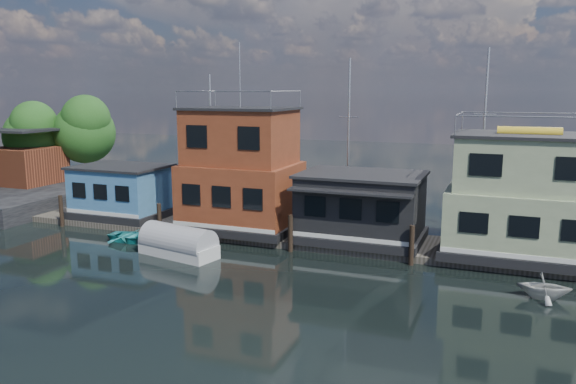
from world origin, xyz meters
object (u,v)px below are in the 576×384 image
at_px(dinghy_white, 544,286).
at_px(dinghy_teal, 135,236).
at_px(houseboat_green, 524,199).
at_px(houseboat_red, 241,172).
at_px(houseboat_dark, 361,207).
at_px(houseboat_blue, 122,191).
at_px(tarp_runabout, 178,244).

height_order(dinghy_white, dinghy_teal, dinghy_white).
distance_m(houseboat_green, dinghy_white, 6.45).
distance_m(houseboat_red, houseboat_dark, 8.18).
bearing_deg(houseboat_blue, dinghy_teal, -46.02).
height_order(dinghy_white, tarp_runabout, tarp_runabout).
bearing_deg(houseboat_green, dinghy_teal, -169.01).
relative_size(houseboat_dark, tarp_runabout, 1.49).
xyz_separation_m(houseboat_blue, dinghy_white, (27.42, -5.67, -1.59)).
height_order(houseboat_green, dinghy_teal, houseboat_green).
relative_size(houseboat_green, tarp_runabout, 1.69).
distance_m(houseboat_green, tarp_runabout, 19.31).
bearing_deg(houseboat_red, dinghy_white, -17.56).
relative_size(dinghy_white, tarp_runabout, 0.47).
xyz_separation_m(houseboat_red, dinghy_teal, (-5.32, -4.33, -3.75)).
height_order(houseboat_blue, houseboat_green, houseboat_green).
distance_m(houseboat_dark, tarp_runabout, 11.02).
bearing_deg(houseboat_blue, houseboat_red, 0.00).
bearing_deg(dinghy_teal, houseboat_red, -53.92).
xyz_separation_m(houseboat_red, houseboat_green, (17.00, 0.00, -0.55)).
xyz_separation_m(houseboat_dark, houseboat_green, (9.00, 0.02, 1.13)).
height_order(houseboat_blue, tarp_runabout, houseboat_blue).
height_order(houseboat_dark, tarp_runabout, houseboat_dark).
relative_size(houseboat_green, dinghy_white, 3.62).
bearing_deg(tarp_runabout, dinghy_teal, 171.34).
xyz_separation_m(houseboat_dark, dinghy_white, (9.92, -5.65, -1.81)).
bearing_deg(houseboat_green, tarp_runabout, -162.00).
xyz_separation_m(houseboat_red, tarp_runabout, (-1.16, -5.90, -3.39)).
height_order(houseboat_red, houseboat_dark, houseboat_red).
bearing_deg(houseboat_red, dinghy_teal, -140.83).
bearing_deg(houseboat_dark, houseboat_red, 179.86).
relative_size(houseboat_blue, dinghy_white, 2.76).
height_order(houseboat_red, dinghy_teal, houseboat_red).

